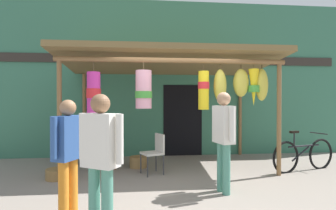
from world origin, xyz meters
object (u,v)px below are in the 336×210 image
at_px(vendor_in_orange, 224,133).
at_px(customer_foreground, 101,153).
at_px(parked_bicycle, 304,155).
at_px(shopper_by_bananas, 68,149).
at_px(wicker_basket_by_table, 138,162).
at_px(flower_heap_on_table, 89,136).
at_px(display_table, 92,141).
at_px(folding_chair, 155,150).
at_px(wicker_basket_spare, 57,174).

relative_size(vendor_in_orange, customer_foreground, 1.05).
xyz_separation_m(parked_bicycle, shopper_by_bananas, (-4.52, -1.94, 0.56)).
bearing_deg(vendor_in_orange, wicker_basket_by_table, 127.61).
xyz_separation_m(parked_bicycle, customer_foreground, (-4.02, -2.52, 0.60)).
distance_m(flower_heap_on_table, shopper_by_bananas, 2.78).
relative_size(display_table, folding_chair, 1.47).
bearing_deg(wicker_basket_by_table, shopper_by_bananas, -108.58).
bearing_deg(shopper_by_bananas, folding_chair, 58.37).
xyz_separation_m(folding_chair, shopper_by_bananas, (-1.25, -2.02, 0.40)).
relative_size(wicker_basket_by_table, parked_bicycle, 0.24).
height_order(wicker_basket_by_table, parked_bicycle, parked_bicycle).
relative_size(display_table, shopper_by_bananas, 0.80).
distance_m(folding_chair, shopper_by_bananas, 2.41).
relative_size(parked_bicycle, vendor_in_orange, 1.01).
xyz_separation_m(display_table, folding_chair, (1.45, -0.75, -0.09)).
bearing_deg(customer_foreground, vendor_in_orange, 35.65).
distance_m(display_table, wicker_basket_by_table, 1.19).
relative_size(vendor_in_orange, shopper_by_bananas, 1.09).
bearing_deg(vendor_in_orange, folding_chair, 129.83).
height_order(folding_chair, customer_foreground, customer_foreground).
relative_size(display_table, wicker_basket_by_table, 3.09).
height_order(wicker_basket_spare, shopper_by_bananas, shopper_by_bananas).
distance_m(parked_bicycle, customer_foreground, 4.78).
xyz_separation_m(display_table, parked_bicycle, (4.73, -0.83, -0.25)).
bearing_deg(customer_foreground, wicker_basket_by_table, 83.35).
relative_size(display_table, customer_foreground, 0.77).
bearing_deg(wicker_basket_spare, flower_heap_on_table, 65.82).
height_order(flower_heap_on_table, vendor_in_orange, vendor_in_orange).
bearing_deg(folding_chair, shopper_by_bananas, -121.63).
bearing_deg(wicker_basket_spare, folding_chair, 5.93).
xyz_separation_m(flower_heap_on_table, folding_chair, (1.52, -0.74, -0.23)).
relative_size(wicker_basket_by_table, shopper_by_bananas, 0.26).
relative_size(flower_heap_on_table, vendor_in_orange, 0.49).
bearing_deg(flower_heap_on_table, wicker_basket_spare, -114.18).
relative_size(parked_bicycle, shopper_by_bananas, 1.10).
relative_size(flower_heap_on_table, folding_chair, 0.99).
xyz_separation_m(flower_heap_on_table, shopper_by_bananas, (0.27, -2.76, 0.18)).
bearing_deg(wicker_basket_spare, display_table, 62.77).
xyz_separation_m(folding_chair, wicker_basket_by_table, (-0.37, 0.58, -0.38)).
bearing_deg(vendor_in_orange, parked_bicycle, 28.89).
distance_m(customer_foreground, shopper_by_bananas, 0.77).
relative_size(wicker_basket_spare, customer_foreground, 0.27).
bearing_deg(folding_chair, vendor_in_orange, -50.17).
distance_m(display_table, customer_foreground, 3.44).
height_order(parked_bicycle, vendor_in_orange, vendor_in_orange).
height_order(flower_heap_on_table, customer_foreground, customer_foreground).
bearing_deg(wicker_basket_by_table, customer_foreground, -96.65).
xyz_separation_m(flower_heap_on_table, vendor_in_orange, (2.59, -2.03, 0.27)).
height_order(parked_bicycle, customer_foreground, customer_foreground).
distance_m(display_table, flower_heap_on_table, 0.15).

